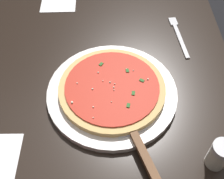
# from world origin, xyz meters

# --- Properties ---
(ground_plane) EXTENTS (5.00, 5.00, 0.00)m
(ground_plane) POSITION_xyz_m (0.00, 0.00, 0.00)
(ground_plane) COLOR black
(restaurant_table) EXTENTS (1.01, 0.75, 0.72)m
(restaurant_table) POSITION_xyz_m (0.00, 0.00, 0.58)
(restaurant_table) COLOR black
(restaurant_table) RESTS_ON ground_plane
(serving_plate) EXTENTS (0.34, 0.34, 0.02)m
(serving_plate) POSITION_xyz_m (0.05, 0.03, 0.73)
(serving_plate) COLOR white
(serving_plate) RESTS_ON restaurant_table
(pizza) EXTENTS (0.27, 0.27, 0.02)m
(pizza) POSITION_xyz_m (0.05, 0.03, 0.75)
(pizza) COLOR #DBB26B
(pizza) RESTS_ON serving_plate
(pizza_server) EXTENTS (0.22, 0.12, 0.01)m
(pizza_server) POSITION_xyz_m (0.20, 0.08, 0.74)
(pizza_server) COLOR silver
(pizza_server) RESTS_ON serving_plate
(napkin_folded_right) EXTENTS (0.13, 0.12, 0.00)m
(napkin_folded_right) POSITION_xyz_m (-0.36, -0.15, 0.72)
(napkin_folded_right) COLOR white
(napkin_folded_right) RESTS_ON restaurant_table
(fork) EXTENTS (0.19, 0.04, 0.00)m
(fork) POSITION_xyz_m (-0.18, 0.24, 0.73)
(fork) COLOR silver
(fork) RESTS_ON restaurant_table
(parmesan_shaker) EXTENTS (0.05, 0.05, 0.07)m
(parmesan_shaker) POSITION_xyz_m (0.24, 0.25, 0.76)
(parmesan_shaker) COLOR silver
(parmesan_shaker) RESTS_ON restaurant_table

